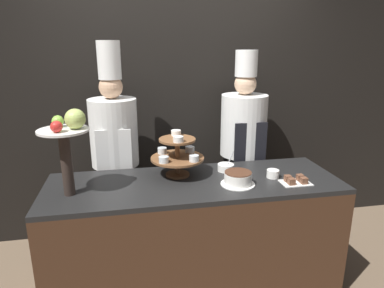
% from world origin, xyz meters
% --- Properties ---
extents(wall_back, '(10.00, 0.06, 2.80)m').
position_xyz_m(wall_back, '(0.00, 1.33, 1.40)').
color(wall_back, black).
rests_on(wall_back, ground_plane).
extents(buffet_counter, '(2.10, 0.70, 0.88)m').
position_xyz_m(buffet_counter, '(0.00, 0.35, 0.44)').
color(buffet_counter, '#422819').
rests_on(buffet_counter, ground_plane).
extents(tiered_stand, '(0.39, 0.39, 0.33)m').
position_xyz_m(tiered_stand, '(-0.10, 0.48, 1.05)').
color(tiered_stand, brown).
rests_on(tiered_stand, buffet_counter).
extents(fruit_pedestal, '(0.32, 0.32, 0.57)m').
position_xyz_m(fruit_pedestal, '(-0.83, 0.28, 1.27)').
color(fruit_pedestal, '#2D231E').
rests_on(fruit_pedestal, buffet_counter).
extents(cake_round, '(0.24, 0.24, 0.09)m').
position_xyz_m(cake_round, '(0.29, 0.23, 0.93)').
color(cake_round, white).
rests_on(cake_round, buffet_counter).
extents(cup_white, '(0.09, 0.09, 0.06)m').
position_xyz_m(cup_white, '(0.58, 0.31, 0.91)').
color(cup_white, white).
rests_on(cup_white, buffet_counter).
extents(cake_square_tray, '(0.21, 0.14, 0.05)m').
position_xyz_m(cake_square_tray, '(0.70, 0.18, 0.90)').
color(cake_square_tray, white).
rests_on(cake_square_tray, buffet_counter).
extents(serving_bowl_far, '(0.13, 0.13, 0.16)m').
position_xyz_m(serving_bowl_far, '(0.28, 0.51, 0.91)').
color(serving_bowl_far, white).
rests_on(serving_bowl_far, buffet_counter).
extents(chef_left, '(0.39, 0.39, 1.86)m').
position_xyz_m(chef_left, '(-0.57, 0.94, 0.98)').
color(chef_left, '#28282D').
rests_on(chef_left, ground_plane).
extents(chef_center_left, '(0.41, 0.41, 1.78)m').
position_xyz_m(chef_center_left, '(0.56, 0.94, 0.97)').
color(chef_center_left, black).
rests_on(chef_center_left, ground_plane).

